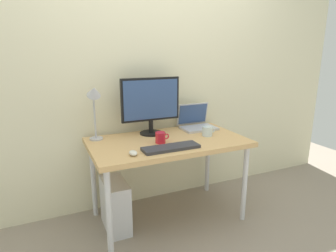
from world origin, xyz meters
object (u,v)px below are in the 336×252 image
object	(u,v)px
laptop	(196,122)
computer_tower	(115,205)
desk_lamp	(94,100)
keyboard	(171,148)
monitor	(151,103)
desk	(168,147)
coffee_mug	(161,138)
mouse	(133,153)
glass_cup	(207,131)

from	to	relation	value
laptop	computer_tower	bearing A→B (deg)	-165.97
desk_lamp	keyboard	bearing A→B (deg)	-43.59
monitor	desk	bearing A→B (deg)	-74.38
monitor	desk_lamp	bearing A→B (deg)	179.90
desk_lamp	computer_tower	world-z (taller)	desk_lamp
keyboard	monitor	bearing A→B (deg)	88.67
coffee_mug	monitor	bearing A→B (deg)	85.23
desk	computer_tower	world-z (taller)	desk
laptop	keyboard	world-z (taller)	laptop
mouse	coffee_mug	bearing A→B (deg)	32.35
coffee_mug	glass_cup	xyz separation A→B (m)	(0.45, 0.02, -0.00)
desk	glass_cup	world-z (taller)	glass_cup
desk	computer_tower	xyz separation A→B (m)	(-0.46, 0.03, -0.45)
monitor	laptop	world-z (taller)	monitor
desk	mouse	bearing A→B (deg)	-148.33
desk	keyboard	bearing A→B (deg)	-108.60
desk	desk_lamp	size ratio (longest dim) A/B	2.73
monitor	glass_cup	distance (m)	0.55
desk	keyboard	world-z (taller)	keyboard
laptop	mouse	xyz separation A→B (m)	(-0.78, -0.47, -0.04)
desk	glass_cup	xyz separation A→B (m)	(0.36, -0.03, 0.11)
desk	laptop	bearing A→B (deg)	31.02
monitor	glass_cup	xyz separation A→B (m)	(0.43, -0.25, -0.24)
monitor	laptop	bearing A→B (deg)	1.91
coffee_mug	glass_cup	size ratio (longest dim) A/B	0.95
desk	computer_tower	size ratio (longest dim) A/B	3.06
keyboard	mouse	size ratio (longest dim) A/B	4.89
desk	laptop	world-z (taller)	laptop
mouse	glass_cup	world-z (taller)	glass_cup
coffee_mug	desk	bearing A→B (deg)	29.37
laptop	monitor	bearing A→B (deg)	-178.09
monitor	keyboard	distance (m)	0.52
desk	coffee_mug	size ratio (longest dim) A/B	11.00
monitor	keyboard	world-z (taller)	monitor
glass_cup	laptop	bearing A→B (deg)	81.75
coffee_mug	computer_tower	bearing A→B (deg)	168.79
desk_lamp	mouse	bearing A→B (deg)	-69.70
monitor	computer_tower	world-z (taller)	monitor
keyboard	desk	bearing A→B (deg)	71.40
desk_lamp	desk	bearing A→B (deg)	-22.75
coffee_mug	computer_tower	size ratio (longest dim) A/B	0.28
monitor	coffee_mug	world-z (taller)	monitor
monitor	glass_cup	bearing A→B (deg)	-30.73
desk_lamp	mouse	xyz separation A→B (m)	(0.17, -0.46, -0.32)
monitor	mouse	world-z (taller)	monitor
computer_tower	glass_cup	bearing A→B (deg)	-3.69
desk	monitor	world-z (taller)	monitor
laptop	computer_tower	size ratio (longest dim) A/B	0.76
glass_cup	coffee_mug	bearing A→B (deg)	-177.29
desk	monitor	distance (m)	0.42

